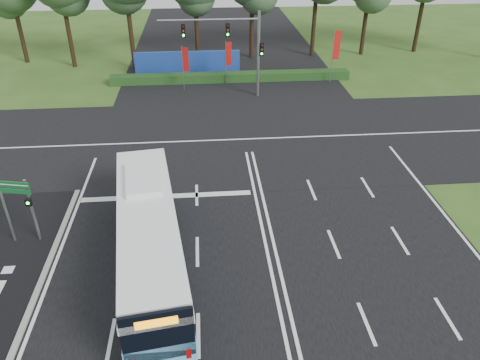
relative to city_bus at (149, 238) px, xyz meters
name	(u,v)px	position (x,y,z in m)	size (l,w,h in m)	color
ground	(266,248)	(5.32, 0.95, -1.71)	(120.00, 120.00, 0.00)	#2F4F1A
road_main	(266,248)	(5.32, 0.95, -1.69)	(20.00, 120.00, 0.04)	black
road_cross	(243,139)	(5.32, 12.95, -1.69)	(120.00, 14.00, 0.05)	black
kerb_strip	(31,307)	(-4.78, -2.05, -1.65)	(0.25, 18.00, 0.12)	gray
city_bus	(149,238)	(0.00, 0.00, 0.00)	(4.04, 12.06, 3.40)	#65B4EA
pedestrian_signal	(32,209)	(-5.67, 2.50, 0.16)	(0.28, 0.42, 3.43)	gray
street_sign	(9,199)	(-6.52, 2.46, 0.82)	(1.54, 0.42, 4.02)	gray
banner_flag_left	(185,62)	(1.23, 23.38, 0.83)	(0.56, 0.19, 3.86)	gray
banner_flag_mid	(228,56)	(5.03, 24.79, 0.84)	(0.56, 0.19, 3.87)	gray
banner_flag_right	(336,49)	(14.61, 24.42, 1.38)	(0.68, 0.24, 4.76)	gray
traffic_light_gantry	(237,42)	(5.52, 21.45, 2.95)	(8.41, 0.28, 7.00)	gray
hedge	(231,77)	(5.32, 25.45, -1.31)	(22.00, 1.20, 0.80)	#1A3D16
blue_hoarding	(188,63)	(1.32, 27.95, -0.61)	(10.00, 0.30, 2.20)	navy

